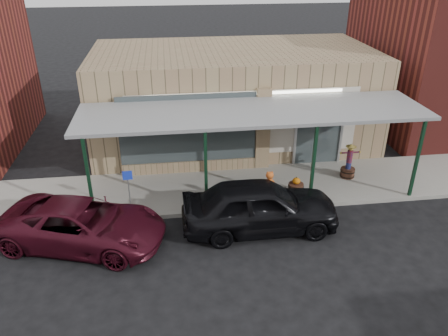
{
  "coord_description": "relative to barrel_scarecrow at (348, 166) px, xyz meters",
  "views": [
    {
      "loc": [
        -2.86,
        -10.34,
        8.16
      ],
      "look_at": [
        -1.15,
        2.6,
        1.46
      ],
      "focal_mm": 35.0,
      "sensor_mm": 36.0,
      "label": 1
    }
  ],
  "objects": [
    {
      "name": "parked_sedan",
      "position": [
        -4.02,
        -2.72,
        0.22
      ],
      "size": [
        4.91,
        1.98,
        1.67
      ],
      "rotation": [
        0.0,
        0.0,
        1.57
      ],
      "color": "black",
      "rests_on": "ground"
    },
    {
      "name": "ground",
      "position": [
        -3.81,
        -3.78,
        -0.62
      ],
      "size": [
        120.0,
        120.0,
        0.0
      ],
      "primitive_type": "plane",
      "color": "black",
      "rests_on": "ground"
    },
    {
      "name": "barrel_scarecrow",
      "position": [
        0.0,
        0.0,
        0.0
      ],
      "size": [
        0.84,
        0.65,
        1.39
      ],
      "rotation": [
        0.0,
        0.0,
        -0.24
      ],
      "color": "#543021",
      "rests_on": "sidewalk"
    },
    {
      "name": "awning",
      "position": [
        -3.81,
        -0.22,
        2.39
      ],
      "size": [
        12.0,
        3.0,
        3.04
      ],
      "color": "slate",
      "rests_on": "ground"
    },
    {
      "name": "handicap_sign",
      "position": [
        -8.14,
        -1.38,
        0.51
      ],
      "size": [
        0.31,
        0.04,
        1.51
      ],
      "rotation": [
        0.0,
        0.0,
        0.05
      ],
      "color": "gray",
      "rests_on": "sidewalk"
    },
    {
      "name": "block_buildings_near",
      "position": [
        -1.81,
        5.42,
        3.15
      ],
      "size": [
        61.0,
        8.0,
        8.0
      ],
      "color": "maroon",
      "rests_on": "ground"
    },
    {
      "name": "barrel_pumpkin",
      "position": [
        -2.31,
        -0.92,
        -0.24
      ],
      "size": [
        0.61,
        0.61,
        0.64
      ],
      "rotation": [
        0.0,
        0.0,
        -0.13
      ],
      "color": "#543021",
      "rests_on": "sidewalk"
    },
    {
      "name": "car_maroon",
      "position": [
        -9.45,
        -2.8,
        0.07
      ],
      "size": [
        5.4,
        3.65,
        1.38
      ],
      "primitive_type": "imported",
      "rotation": [
        0.0,
        0.0,
        1.27
      ],
      "color": "#410D1A",
      "rests_on": "ground"
    },
    {
      "name": "storefront",
      "position": [
        -3.81,
        4.38,
        1.47
      ],
      "size": [
        12.0,
        6.25,
        4.2
      ],
      "color": "#947E5B",
      "rests_on": "ground"
    },
    {
      "name": "sidewalk",
      "position": [
        -3.81,
        -0.18,
        -0.54
      ],
      "size": [
        40.0,
        3.2,
        0.15
      ],
      "primitive_type": "cube",
      "color": "gray",
      "rests_on": "ground"
    }
  ]
}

